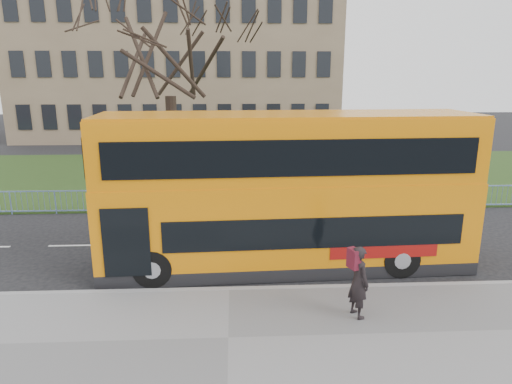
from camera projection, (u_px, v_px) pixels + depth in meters
ground at (230, 270)px, 14.98m from camera, size 120.00×120.00×0.00m
kerb at (229, 290)px, 13.46m from camera, size 80.00×0.20×0.14m
grass_verge at (231, 175)px, 28.78m from camera, size 80.00×15.40×0.08m
guard_railing at (230, 200)px, 21.21m from camera, size 40.00×0.12×1.10m
bare_tree at (170, 76)px, 22.95m from camera, size 8.44×8.44×12.05m
civic_building at (182, 66)px, 46.78m from camera, size 30.00×15.00×14.00m
yellow_bus at (287, 188)px, 14.76m from camera, size 12.02×3.32×4.99m
pedestrian at (358, 282)px, 11.71m from camera, size 0.68×0.82×1.93m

